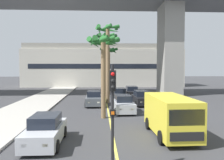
{
  "coord_description": "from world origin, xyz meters",
  "views": [
    {
      "loc": [
        -0.75,
        -0.46,
        4.07
      ],
      "look_at": [
        0.0,
        14.0,
        3.31
      ],
      "focal_mm": 36.88,
      "sensor_mm": 36.0,
      "label": 1
    }
  ],
  "objects_px": {
    "delivery_van": "(170,115)",
    "palm_tree_mid_median": "(109,56)",
    "palm_tree_farthest_median": "(103,51)",
    "palm_tree_near_median": "(108,43)",
    "traffic_light_median_near": "(113,104)",
    "car_queue_second": "(94,99)",
    "car_queue_fifth": "(119,95)",
    "car_queue_fourth": "(141,98)",
    "palm_tree_far_median": "(107,46)",
    "car_queue_front": "(45,131)",
    "car_queue_sixth": "(132,92)",
    "car_queue_third": "(123,104)"
  },
  "relations": [
    {
      "from": "traffic_light_median_near",
      "to": "palm_tree_near_median",
      "type": "xyz_separation_m",
      "value": [
        0.41,
        17.93,
        4.17
      ]
    },
    {
      "from": "delivery_van",
      "to": "palm_tree_far_median",
      "type": "height_order",
      "value": "palm_tree_far_median"
    },
    {
      "from": "car_queue_front",
      "to": "car_queue_fifth",
      "type": "height_order",
      "value": "same"
    },
    {
      "from": "palm_tree_farthest_median",
      "to": "car_queue_fifth",
      "type": "bearing_deg",
      "value": 77.96
    },
    {
      "from": "car_queue_third",
      "to": "car_queue_sixth",
      "type": "distance_m",
      "value": 10.55
    },
    {
      "from": "palm_tree_mid_median",
      "to": "car_queue_second",
      "type": "bearing_deg",
      "value": -99.84
    },
    {
      "from": "delivery_van",
      "to": "palm_tree_farthest_median",
      "type": "relative_size",
      "value": 0.79
    },
    {
      "from": "car_queue_third",
      "to": "delivery_van",
      "type": "xyz_separation_m",
      "value": [
        2.03,
        -7.52,
        0.57
      ]
    },
    {
      "from": "car_queue_third",
      "to": "car_queue_fourth",
      "type": "distance_m",
      "value": 4.72
    },
    {
      "from": "palm_tree_near_median",
      "to": "car_queue_sixth",
      "type": "bearing_deg",
      "value": 53.9
    },
    {
      "from": "car_queue_fourth",
      "to": "palm_tree_far_median",
      "type": "height_order",
      "value": "palm_tree_far_median"
    },
    {
      "from": "car_queue_third",
      "to": "car_queue_sixth",
      "type": "bearing_deg",
      "value": 77.98
    },
    {
      "from": "car_queue_sixth",
      "to": "palm_tree_farthest_median",
      "type": "xyz_separation_m",
      "value": [
        -4.06,
        -12.74,
        4.73
      ]
    },
    {
      "from": "car_queue_third",
      "to": "traffic_light_median_near",
      "type": "xyz_separation_m",
      "value": [
        -1.68,
        -12.36,
        1.99
      ]
    },
    {
      "from": "car_queue_third",
      "to": "palm_tree_mid_median",
      "type": "bearing_deg",
      "value": 92.34
    },
    {
      "from": "car_queue_front",
      "to": "car_queue_fifth",
      "type": "distance_m",
      "value": 16.98
    },
    {
      "from": "car_queue_third",
      "to": "palm_tree_far_median",
      "type": "height_order",
      "value": "palm_tree_far_median"
    },
    {
      "from": "car_queue_second",
      "to": "traffic_light_median_near",
      "type": "height_order",
      "value": "traffic_light_median_near"
    },
    {
      "from": "palm_tree_near_median",
      "to": "traffic_light_median_near",
      "type": "bearing_deg",
      "value": -91.32
    },
    {
      "from": "car_queue_second",
      "to": "palm_tree_far_median",
      "type": "relative_size",
      "value": 0.46
    },
    {
      "from": "car_queue_fourth",
      "to": "palm_tree_far_median",
      "type": "relative_size",
      "value": 0.47
    },
    {
      "from": "car_queue_second",
      "to": "car_queue_sixth",
      "type": "height_order",
      "value": "same"
    },
    {
      "from": "delivery_van",
      "to": "car_queue_front",
      "type": "bearing_deg",
      "value": -170.76
    },
    {
      "from": "car_queue_third",
      "to": "car_queue_fifth",
      "type": "bearing_deg",
      "value": 88.17
    },
    {
      "from": "car_queue_fourth",
      "to": "palm_tree_farthest_median",
      "type": "xyz_separation_m",
      "value": [
        -4.28,
        -6.47,
        4.73
      ]
    },
    {
      "from": "car_queue_third",
      "to": "palm_tree_near_median",
      "type": "distance_m",
      "value": 8.41
    },
    {
      "from": "palm_tree_near_median",
      "to": "palm_tree_mid_median",
      "type": "xyz_separation_m",
      "value": [
        0.6,
        10.8,
        -0.92
      ]
    },
    {
      "from": "car_queue_fourth",
      "to": "car_queue_fifth",
      "type": "distance_m",
      "value": 4.04
    },
    {
      "from": "palm_tree_near_median",
      "to": "car_queue_third",
      "type": "bearing_deg",
      "value": -77.2
    },
    {
      "from": "car_queue_sixth",
      "to": "delivery_van",
      "type": "distance_m",
      "value": 17.85
    },
    {
      "from": "car_queue_fifth",
      "to": "car_queue_front",
      "type": "bearing_deg",
      "value": -108.19
    },
    {
      "from": "car_queue_fourth",
      "to": "palm_tree_near_median",
      "type": "relative_size",
      "value": 0.46
    },
    {
      "from": "car_queue_front",
      "to": "car_queue_sixth",
      "type": "bearing_deg",
      "value": 69.08
    },
    {
      "from": "car_queue_front",
      "to": "car_queue_second",
      "type": "bearing_deg",
      "value": 79.92
    },
    {
      "from": "car_queue_front",
      "to": "car_queue_second",
      "type": "distance_m",
      "value": 12.81
    },
    {
      "from": "car_queue_third",
      "to": "car_queue_fifth",
      "type": "xyz_separation_m",
      "value": [
        0.24,
        7.46,
        0.0
      ]
    },
    {
      "from": "car_queue_fifth",
      "to": "palm_tree_mid_median",
      "type": "xyz_separation_m",
      "value": [
        -0.91,
        8.91,
        5.24
      ]
    },
    {
      "from": "car_queue_fourth",
      "to": "delivery_van",
      "type": "bearing_deg",
      "value": -91.88
    },
    {
      "from": "car_queue_fourth",
      "to": "palm_tree_farthest_median",
      "type": "bearing_deg",
      "value": -123.45
    },
    {
      "from": "car_queue_second",
      "to": "car_queue_fifth",
      "type": "distance_m",
      "value": 4.66
    },
    {
      "from": "palm_tree_far_median",
      "to": "traffic_light_median_near",
      "type": "bearing_deg",
      "value": -91.22
    },
    {
      "from": "delivery_van",
      "to": "palm_tree_farthest_median",
      "type": "height_order",
      "value": "palm_tree_farthest_median"
    },
    {
      "from": "palm_tree_mid_median",
      "to": "palm_tree_far_median",
      "type": "distance_m",
      "value": 5.45
    },
    {
      "from": "delivery_van",
      "to": "palm_tree_mid_median",
      "type": "bearing_deg",
      "value": 96.44
    },
    {
      "from": "car_queue_sixth",
      "to": "palm_tree_far_median",
      "type": "bearing_deg",
      "value": 167.63
    },
    {
      "from": "palm_tree_mid_median",
      "to": "car_queue_sixth",
      "type": "bearing_deg",
      "value": -64.67
    },
    {
      "from": "palm_tree_far_median",
      "to": "car_queue_second",
      "type": "bearing_deg",
      "value": -102.99
    },
    {
      "from": "delivery_van",
      "to": "palm_tree_near_median",
      "type": "xyz_separation_m",
      "value": [
        -3.29,
        13.09,
        5.6
      ]
    },
    {
      "from": "car_queue_third",
      "to": "car_queue_second",
      "type": "bearing_deg",
      "value": 125.64
    },
    {
      "from": "car_queue_third",
      "to": "car_queue_sixth",
      "type": "xyz_separation_m",
      "value": [
        2.2,
        10.32,
        0.0
      ]
    }
  ]
}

